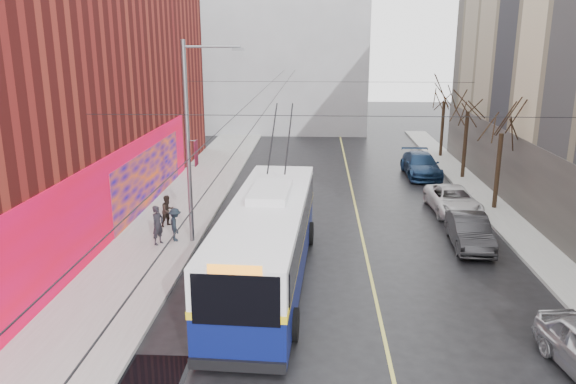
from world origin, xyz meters
name	(u,v)px	position (x,y,z in m)	size (l,w,h in m)	color
ground	(338,374)	(0.00, 0.00, 0.00)	(140.00, 140.00, 0.00)	black
sidewalk_left	(167,227)	(-8.00, 12.00, 0.07)	(4.00, 60.00, 0.15)	gray
sidewalk_right	(519,233)	(9.00, 12.00, 0.07)	(2.00, 60.00, 0.15)	gray
lane_line	(358,219)	(1.50, 14.00, 0.00)	(0.12, 50.00, 0.01)	#BFB74C
building_left	(12,81)	(-15.99, 13.99, 6.99)	(12.11, 36.00, 14.00)	#5E1512
building_far	(266,38)	(-6.00, 44.99, 9.02)	(20.50, 12.10, 18.00)	gray
streetlight_pole	(191,138)	(-6.14, 10.00, 4.85)	(2.65, 0.60, 9.00)	slate
catenary_wires	(281,95)	(-2.54, 14.77, 6.25)	(18.00, 60.00, 0.22)	black
tree_near	(503,119)	(9.00, 16.00, 4.98)	(3.20, 3.20, 6.40)	black
tree_mid	(469,99)	(9.00, 23.00, 5.25)	(3.20, 3.20, 6.68)	black
tree_far	(445,91)	(9.00, 30.00, 5.14)	(3.20, 3.20, 6.57)	black
puddle	(144,382)	(-5.31, -0.67, 0.00)	(2.21, 2.70, 0.01)	black
pigeons_flying	(277,76)	(-2.37, 9.85, 7.53)	(3.12, 3.82, 2.29)	slate
trolleybus	(267,240)	(-2.51, 6.03, 1.70)	(3.46, 13.01, 6.11)	#091149
parked_car_b	(470,231)	(6.18, 10.29, 0.72)	(1.52, 4.35, 1.43)	#252427
parked_car_c	(453,200)	(6.62, 15.42, 0.68)	(2.27, 4.92, 1.37)	silver
parked_car_d	(421,165)	(6.35, 23.64, 0.78)	(2.17, 5.35, 1.55)	#162C4E
following_car	(285,188)	(-2.50, 17.21, 0.74)	(1.75, 4.36, 1.49)	#AAAAAF
pedestrian_a	(158,225)	(-7.70, 9.47, 1.04)	(0.65, 0.42, 1.78)	black
pedestrian_b	(168,211)	(-7.90, 11.96, 0.92)	(0.75, 0.58, 1.54)	black
pedestrian_c	(175,225)	(-7.03, 9.93, 0.91)	(0.99, 0.57, 1.53)	black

